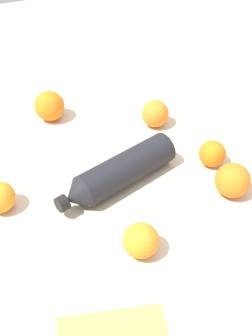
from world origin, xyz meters
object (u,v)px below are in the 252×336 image
water_bottle (118,172)px  orange_4 (212,154)px  orange_5 (233,180)px  orange_0 (50,106)px  orange_2 (155,114)px  orange_3 (141,240)px

water_bottle → orange_4: (0.02, 0.22, -0.00)m
orange_5 → orange_4: bearing=172.6°
orange_0 → orange_2: 0.27m
orange_0 → orange_2: bearing=61.2°
orange_0 → orange_3: orange_0 is taller
water_bottle → orange_2: (-0.17, 0.17, -0.00)m
orange_2 → orange_3: bearing=-29.3°
water_bottle → orange_4: water_bottle is taller
orange_5 → orange_2: bearing=-172.4°
orange_0 → orange_4: 0.43m
orange_3 → water_bottle: bearing=170.7°
orange_2 → orange_0: bearing=-118.8°
water_bottle → orange_0: 0.31m
water_bottle → orange_0: bearing=-94.8°
orange_3 → orange_5: bearing=105.9°
orange_0 → orange_4: orange_0 is taller
orange_0 → orange_2: orange_0 is taller
water_bottle → orange_5: bearing=133.2°
orange_0 → orange_5: (0.42, 0.28, -0.00)m
orange_4 → orange_0: bearing=-138.0°
orange_3 → orange_4: bearing=123.5°
water_bottle → orange_3: 0.19m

